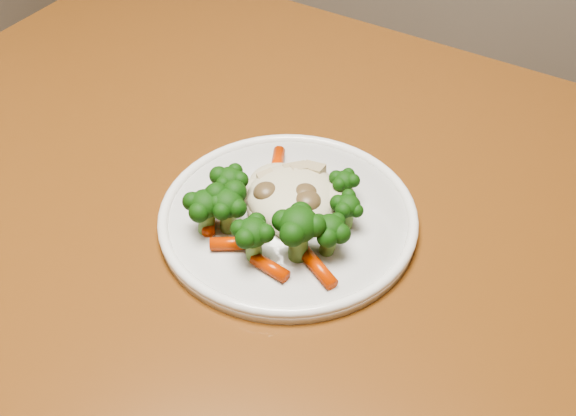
% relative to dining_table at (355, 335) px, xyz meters
% --- Properties ---
extents(dining_table, '(1.32, 1.00, 0.75)m').
position_rel_dining_table_xyz_m(dining_table, '(0.00, 0.00, 0.00)').
color(dining_table, brown).
rests_on(dining_table, ground).
extents(plate, '(0.24, 0.24, 0.01)m').
position_rel_dining_table_xyz_m(plate, '(-0.08, 0.03, 0.11)').
color(plate, white).
rests_on(plate, dining_table).
extents(meal, '(0.16, 0.17, 0.05)m').
position_rel_dining_table_xyz_m(meal, '(-0.08, 0.01, 0.13)').
color(meal, beige).
rests_on(meal, plate).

